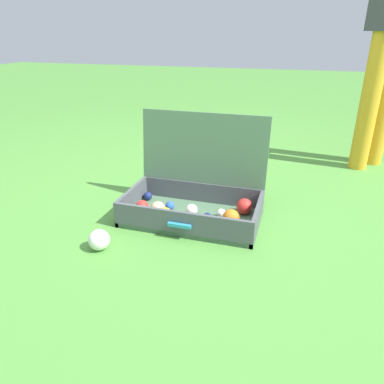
{
  "coord_description": "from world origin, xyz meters",
  "views": [
    {
      "loc": [
        0.39,
        -1.62,
        0.88
      ],
      "look_at": [
        -0.08,
        -0.07,
        0.16
      ],
      "focal_mm": 33.77,
      "sensor_mm": 36.0,
      "label": 1
    }
  ],
  "objects": [
    {
      "name": "ground_plane",
      "position": [
        0.0,
        0.0,
        0.0
      ],
      "size": [
        16.0,
        16.0,
        0.0
      ],
      "primitive_type": "plane",
      "color": "#4C8C38"
    },
    {
      "name": "open_suitcase",
      "position": [
        -0.08,
        -0.02,
        0.11
      ],
      "size": [
        0.67,
        0.44,
        0.5
      ],
      "color": "#4C7051",
      "rests_on": "ground"
    },
    {
      "name": "stray_ball_on_grass",
      "position": [
        -0.39,
        -0.44,
        0.05
      ],
      "size": [
        0.09,
        0.09,
        0.09
      ],
      "primitive_type": "sphere",
      "color": "white",
      "rests_on": "ground"
    }
  ]
}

